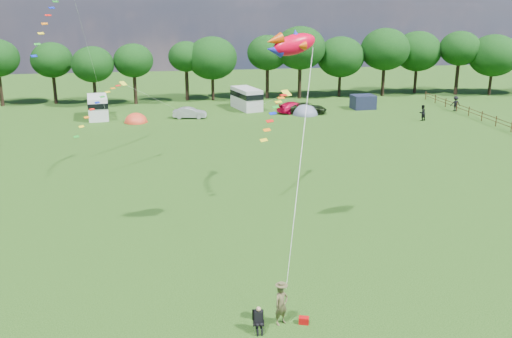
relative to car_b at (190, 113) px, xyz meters
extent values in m
plane|color=black|center=(2.28, -43.35, -0.66)|extent=(180.00, 180.00, 0.00)
cylinder|color=black|center=(-24.63, 12.35, 1.46)|extent=(0.49, 0.49, 4.25)
cylinder|color=black|center=(-17.75, 12.96, 1.29)|extent=(0.47, 0.47, 3.90)
ellipsoid|color=black|center=(-17.75, 12.96, 5.33)|extent=(5.58, 5.58, 4.74)
cylinder|color=black|center=(-12.08, 9.92, 1.11)|extent=(0.44, 0.44, 3.56)
ellipsoid|color=black|center=(-12.08, 9.92, 4.98)|extent=(5.56, 5.56, 4.73)
cylinder|color=black|center=(-6.82, 10.88, 1.31)|extent=(0.47, 0.47, 3.95)
ellipsoid|color=black|center=(-6.82, 10.88, 5.29)|extent=(5.33, 5.33, 4.53)
cylinder|color=black|center=(0.36, 12.68, 1.50)|extent=(0.50, 0.50, 4.33)
ellipsoid|color=black|center=(0.36, 12.68, 5.53)|extent=(4.95, 4.95, 4.21)
cylinder|color=black|center=(3.98, 12.21, 0.99)|extent=(0.43, 0.43, 3.31)
ellipsoid|color=black|center=(3.98, 12.21, 5.29)|extent=(7.03, 7.03, 5.98)
cylinder|color=black|center=(11.93, 12.45, 1.52)|extent=(0.50, 0.50, 4.36)
ellipsoid|color=black|center=(11.93, 12.45, 5.89)|extent=(5.84, 5.84, 4.97)
cylinder|color=black|center=(16.53, 11.57, 1.61)|extent=(0.51, 0.51, 4.55)
ellipsoid|color=black|center=(16.53, 11.57, 6.57)|extent=(7.15, 7.15, 6.08)
cylinder|color=black|center=(22.77, 12.28, 0.94)|extent=(0.42, 0.42, 3.21)
ellipsoid|color=black|center=(22.77, 12.28, 5.13)|extent=(6.90, 6.90, 5.86)
cylinder|color=black|center=(29.26, 11.61, 1.42)|extent=(0.48, 0.48, 4.17)
ellipsoid|color=black|center=(29.26, 11.61, 6.19)|extent=(7.16, 7.16, 6.09)
cylinder|color=black|center=(35.25, 13.54, 1.17)|extent=(0.45, 0.45, 3.66)
ellipsoid|color=black|center=(35.25, 13.54, 5.64)|extent=(7.05, 7.05, 5.99)
cylinder|color=black|center=(40.69, 11.02, 1.66)|extent=(0.52, 0.52, 4.65)
ellipsoid|color=black|center=(40.69, 11.02, 6.21)|extent=(5.96, 5.96, 5.06)
cylinder|color=black|center=(45.43, 9.69, 0.93)|extent=(0.42, 0.42, 3.19)
ellipsoid|color=black|center=(45.43, 9.69, 5.23)|extent=(7.23, 7.23, 6.14)
cylinder|color=#472D19|center=(34.28, -13.35, -0.06)|extent=(0.12, 0.12, 1.20)
cylinder|color=#472D19|center=(34.28, -10.35, -0.06)|extent=(0.12, 0.12, 1.20)
cylinder|color=#472D19|center=(34.28, -11.85, 0.29)|extent=(0.08, 3.00, 0.08)
cylinder|color=#472D19|center=(34.28, -11.85, -0.11)|extent=(0.08, 3.00, 0.08)
cylinder|color=#472D19|center=(34.28, -7.35, -0.06)|extent=(0.12, 0.12, 1.20)
cylinder|color=#472D19|center=(34.28, -8.85, 0.29)|extent=(0.08, 3.00, 0.08)
cylinder|color=#472D19|center=(34.28, -8.85, -0.11)|extent=(0.08, 3.00, 0.08)
cylinder|color=#472D19|center=(34.28, -4.35, -0.06)|extent=(0.12, 0.12, 1.20)
cylinder|color=#472D19|center=(34.28, -5.85, 0.29)|extent=(0.08, 3.00, 0.08)
cylinder|color=#472D19|center=(34.28, -5.85, -0.11)|extent=(0.08, 3.00, 0.08)
cylinder|color=#472D19|center=(34.28, -1.35, -0.06)|extent=(0.12, 0.12, 1.20)
cylinder|color=#472D19|center=(34.28, -2.85, 0.29)|extent=(0.08, 3.00, 0.08)
cylinder|color=#472D19|center=(34.28, -2.85, -0.11)|extent=(0.08, 3.00, 0.08)
cylinder|color=#472D19|center=(34.28, 1.65, -0.06)|extent=(0.12, 0.12, 1.20)
cylinder|color=#472D19|center=(34.28, 0.15, 0.29)|extent=(0.08, 3.00, 0.08)
cylinder|color=#472D19|center=(34.28, 0.15, -0.11)|extent=(0.08, 3.00, 0.08)
cylinder|color=#472D19|center=(34.28, 4.65, -0.06)|extent=(0.12, 0.12, 1.20)
cylinder|color=#472D19|center=(34.28, 3.15, 0.29)|extent=(0.08, 3.00, 0.08)
cylinder|color=#472D19|center=(34.28, 3.15, -0.11)|extent=(0.08, 3.00, 0.08)
cylinder|color=#472D19|center=(34.28, 7.65, -0.06)|extent=(0.12, 0.12, 1.20)
cylinder|color=#472D19|center=(34.28, 6.15, 0.29)|extent=(0.08, 3.00, 0.08)
cylinder|color=#472D19|center=(34.28, 6.15, -0.11)|extent=(0.08, 3.00, 0.08)
imported|color=#94989B|center=(0.00, 0.00, 0.00)|extent=(3.94, 1.99, 1.33)
imported|color=#B9022C|center=(13.36, 1.40, 0.02)|extent=(4.93, 3.57, 1.36)
imported|color=black|center=(14.90, 0.56, 0.01)|extent=(5.35, 3.52, 1.34)
cube|color=silver|center=(-11.02, 2.04, 0.67)|extent=(2.88, 5.57, 2.67)
cube|color=black|center=(-11.02, 2.04, 1.22)|extent=(2.94, 5.68, 0.63)
cylinder|color=black|center=(-10.82, 0.37, -0.29)|extent=(0.78, 0.36, 0.75)
cylinder|color=black|center=(-11.22, 3.71, -0.29)|extent=(0.78, 0.36, 0.75)
cube|color=#B5B5B7|center=(7.72, 4.76, 0.71)|extent=(3.66, 5.93, 2.76)
cube|color=black|center=(7.72, 4.76, 1.28)|extent=(3.73, 6.05, 0.65)
cylinder|color=black|center=(8.15, 3.08, -0.28)|extent=(0.82, 0.47, 0.78)
cylinder|color=black|center=(7.28, 6.44, -0.28)|extent=(0.82, 0.47, 0.78)
ellipsoid|color=red|center=(-6.41, -1.24, -0.64)|extent=(2.66, 3.06, 2.18)
cylinder|color=red|center=(-6.41, -1.24, -0.62)|extent=(2.79, 2.79, 0.08)
ellipsoid|color=slate|center=(14.46, -0.09, -0.64)|extent=(3.14, 3.61, 2.45)
cylinder|color=slate|center=(14.46, -0.09, -0.62)|extent=(3.30, 3.30, 0.08)
cube|color=#191D35|center=(22.93, 2.42, 0.24)|extent=(3.01, 2.50, 1.81)
imported|color=brown|center=(1.58, -46.46, 0.30)|extent=(0.84, 0.73, 1.93)
cylinder|color=#99999E|center=(0.24, -47.16, -0.44)|extent=(0.02, 0.02, 0.44)
cylinder|color=#99999E|center=(0.67, -47.16, -0.44)|extent=(0.02, 0.02, 0.44)
cylinder|color=#99999E|center=(0.24, -46.73, -0.44)|extent=(0.02, 0.02, 0.44)
cylinder|color=#99999E|center=(0.67, -46.73, -0.44)|extent=(0.02, 0.02, 0.44)
cube|color=black|center=(0.45, -46.95, -0.22)|extent=(0.57, 0.56, 0.05)
cube|color=black|center=(0.45, -46.72, 0.05)|extent=(0.50, 0.13, 0.53)
cube|color=black|center=(0.45, -46.91, 0.08)|extent=(0.40, 0.29, 0.56)
sphere|color=tan|center=(0.45, -46.93, 0.47)|extent=(0.21, 0.21, 0.21)
cube|color=#B00809|center=(2.60, -46.63, -0.51)|extent=(0.52, 0.43, 0.32)
ellipsoid|color=red|center=(4.09, -37.33, 11.06)|extent=(3.00, 1.73, 1.63)
ellipsoid|color=#FFFA01|center=(4.09, -37.33, 10.93)|extent=(1.88, 1.07, 0.89)
cone|color=#D54006|center=(2.90, -37.64, 11.31)|extent=(1.15, 0.94, 0.86)
cone|color=#1C1BA4|center=(2.90, -37.64, 10.80)|extent=(1.15, 0.94, 0.86)
cone|color=#1C1BA4|center=(4.17, -37.31, 11.58)|extent=(0.76, 0.86, 0.73)
sphere|color=white|center=(4.96, -36.79, 11.21)|extent=(0.27, 0.27, 0.27)
sphere|color=black|center=(5.01, -36.73, 11.21)|extent=(0.14, 0.14, 0.14)
cube|color=#198C1E|center=(-11.78, -16.38, 13.19)|extent=(0.53, 0.51, 0.13)
cube|color=#0C1EB2|center=(-12.05, -16.88, 12.68)|extent=(0.53, 0.51, 0.14)
cube|color=red|center=(-12.32, -17.37, 12.10)|extent=(0.53, 0.51, 0.15)
cube|color=orange|center=(-12.59, -17.87, 11.43)|extent=(0.52, 0.50, 0.16)
cube|color=yellow|center=(-12.86, -18.36, 10.69)|extent=(0.52, 0.50, 0.16)
cube|color=#198C1E|center=(-13.13, -18.86, 9.86)|extent=(0.51, 0.49, 0.17)
cube|color=#0C1EB2|center=(-13.40, -19.35, 8.96)|extent=(0.51, 0.49, 0.18)
cube|color=yellow|center=(-6.46, -19.15, 6.52)|extent=(0.68, 0.69, 0.32)
cube|color=red|center=(-6.86, -19.60, 6.41)|extent=(0.47, 0.48, 0.09)
cube|color=orange|center=(-7.27, -20.05, 6.27)|extent=(0.46, 0.48, 0.10)
cube|color=yellow|center=(-7.67, -20.50, 6.04)|extent=(0.46, 0.48, 0.11)
cube|color=#198C1E|center=(-8.08, -20.95, 5.73)|extent=(0.46, 0.47, 0.12)
cube|color=#0C1EB2|center=(-8.48, -21.40, 5.34)|extent=(0.46, 0.47, 0.12)
cube|color=red|center=(-8.89, -21.85, 4.87)|extent=(0.45, 0.47, 0.13)
cube|color=orange|center=(-9.29, -22.30, 4.33)|extent=(0.45, 0.47, 0.14)
cube|color=yellow|center=(-9.70, -22.75, 3.70)|extent=(0.45, 0.46, 0.15)
cube|color=#198C1E|center=(-10.10, -23.20, 2.99)|extent=(0.44, 0.46, 0.15)
cube|color=yellow|center=(6.11, -26.50, 6.56)|extent=(0.86, 0.82, 0.41)
cube|color=red|center=(5.79, -27.04, 6.48)|extent=(0.65, 0.52, 0.11)
cube|color=orange|center=(5.48, -27.58, 6.37)|extent=(0.65, 0.52, 0.13)
cube|color=yellow|center=(5.16, -28.12, 6.18)|extent=(0.64, 0.51, 0.14)
cube|color=#198C1E|center=(4.85, -28.66, 5.91)|extent=(0.64, 0.51, 0.15)
cube|color=#0C1EB2|center=(4.53, -29.20, 5.56)|extent=(0.64, 0.50, 0.16)
cube|color=red|center=(4.22, -29.74, 5.12)|extent=(0.64, 0.50, 0.17)
cube|color=orange|center=(3.90, -30.28, 4.61)|extent=(0.63, 0.49, 0.18)
cube|color=yellow|center=(3.59, -30.82, 4.02)|extent=(0.63, 0.49, 0.19)
imported|color=black|center=(27.33, -5.95, 0.29)|extent=(1.07, 0.88, 1.90)
imported|color=black|center=(34.19, -1.07, 0.31)|extent=(1.31, 0.69, 1.96)
camera|label=1|loc=(-3.31, -68.74, 13.63)|focal=40.00mm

